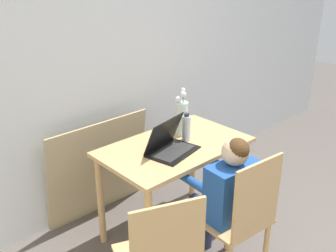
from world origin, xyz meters
The scene contains 8 objects.
wall_back centered at (0.00, 2.23, 1.25)m, with size 6.40×0.05×2.50m.
dining_table centered at (-0.09, 1.52, 0.63)m, with size 1.06×0.64×0.74m.
chair_occupied centered at (-0.15, 0.87, 0.48)m, with size 0.44×0.44×0.93m.
person_seated centered at (-0.13, 1.00, 0.63)m, with size 0.38×0.45×1.01m.
laptop centered at (-0.18, 1.47, 0.80)m, with size 0.39×0.31×0.24m.
flower_vase centered at (0.09, 1.63, 0.88)m, with size 0.10×0.10×0.36m.
water_bottle centered at (0.03, 1.52, 0.84)m, with size 0.06×0.06×0.21m.
cardboard_panel centered at (-0.36, 2.11, 0.41)m, with size 0.90×0.13×0.83m.
Camera 1 is at (-1.83, -0.31, 1.96)m, focal length 42.00 mm.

